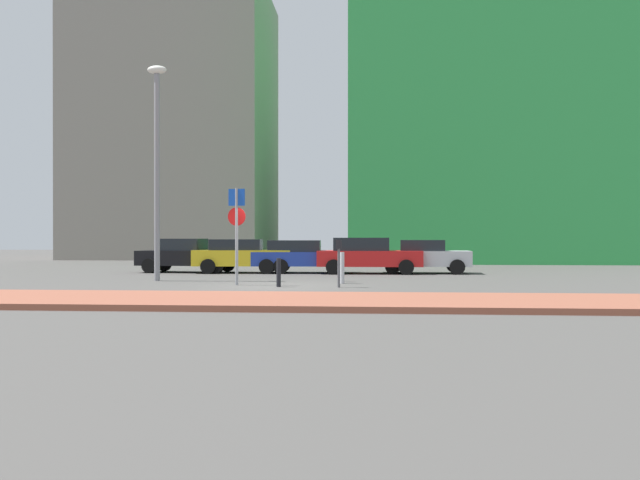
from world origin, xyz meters
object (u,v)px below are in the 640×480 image
street_lamp (157,156)px  traffic_bollard_mid (341,269)px  parked_car_yellow (244,255)px  parked_car_black (188,255)px  parked_car_blue (300,256)px  traffic_bollard_near (279,273)px  parking_meter (339,257)px  parked_car_red (367,255)px  traffic_bollard_far (342,268)px  parked_car_silver (424,256)px  parking_sign_post (237,224)px

street_lamp → traffic_bollard_mid: bearing=-0.3°
parked_car_yellow → traffic_bollard_mid: 7.10m
traffic_bollard_mid → parked_car_yellow: bearing=129.2°
parked_car_black → parked_car_blue: 5.04m
traffic_bollard_near → traffic_bollard_mid: 3.06m
parking_meter → parked_car_blue: bearing=104.6°
parking_meter → parked_car_black: bearing=130.8°
traffic_bollard_near → parked_car_red: bearing=70.7°
parked_car_red → traffic_bollard_near: bearing=-109.3°
traffic_bollard_mid → parked_car_blue: bearing=110.1°
parked_car_blue → traffic_bollard_near: size_ratio=4.76×
parked_car_red → street_lamp: street_lamp is taller
parked_car_yellow → traffic_bollard_far: bearing=-54.2°
parked_car_yellow → parked_car_silver: parked_car_yellow is taller
parked_car_yellow → traffic_bollard_mid: bearing=-50.8°
parked_car_red → parking_sign_post: (-4.22, -7.20, 1.19)m
parked_car_yellow → street_lamp: bearing=-111.0°
parked_car_silver → traffic_bollard_near: size_ratio=4.46×
parked_car_black → parking_meter: bearing=-49.2°
parked_car_silver → street_lamp: (-9.93, -5.75, 3.73)m
parked_car_silver → traffic_bollard_far: bearing=-116.1°
parked_car_blue → traffic_bollard_mid: (2.06, -5.64, -0.33)m
parked_car_silver → parked_car_red: bearing=-171.2°
traffic_bollard_mid → parked_car_black: bearing=141.0°
parked_car_black → parking_meter: (7.16, -8.29, 0.19)m
parked_car_yellow → traffic_bollard_mid: size_ratio=5.39×
parking_sign_post → traffic_bollard_near: size_ratio=3.51×
parked_car_yellow → parked_car_red: parked_car_red is taller
parked_car_yellow → parked_car_red: (5.40, -0.09, 0.03)m
parked_car_black → parking_meter: 10.96m
parked_car_black → traffic_bollard_far: 9.76m
parked_car_silver → traffic_bollard_mid: size_ratio=4.63×
parked_car_red → parked_car_silver: 2.46m
parked_car_yellow → parked_car_red: bearing=-1.0°
parking_sign_post → street_lamp: size_ratio=0.41×
parking_meter → parked_car_yellow: bearing=119.5°
parked_car_silver → traffic_bollard_mid: parked_car_silver is taller
parked_car_black → parked_car_blue: bearing=-1.2°
parked_car_blue → parking_meter: 8.46m
parked_car_silver → parking_meter: parking_meter is taller
street_lamp → parking_sign_post: bearing=-29.3°
parking_sign_post → parked_car_black: bearing=116.7°
parked_car_blue → parked_car_silver: parked_car_silver is taller
parked_car_silver → parked_car_black: bearing=-179.8°
parked_car_red → traffic_bollard_far: size_ratio=4.20×
parked_car_blue → parked_car_silver: (5.40, 0.14, -0.00)m
parked_car_yellow → parked_car_blue: parked_car_yellow is taller
parked_car_red → parked_car_black: bearing=177.6°
street_lamp → traffic_bollard_near: bearing=-27.7°
parked_car_black → traffic_bollard_near: bearing=-57.3°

